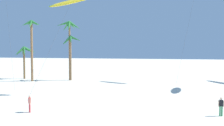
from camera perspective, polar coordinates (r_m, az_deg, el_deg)
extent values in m
cylinder|color=olive|center=(52.71, -16.12, 2.29)|extent=(0.42, 0.42, 10.89)
cone|color=#287533|center=(52.42, -15.41, 7.88)|extent=(1.97, 0.72, 1.20)
cone|color=#287533|center=(53.51, -15.52, 7.84)|extent=(1.12, 2.02, 1.10)
cone|color=#287533|center=(53.70, -16.57, 7.80)|extent=(1.86, 1.65, 1.12)
cone|color=#287533|center=(52.79, -17.11, 7.74)|extent=(1.89, 1.55, 1.33)
cone|color=#287533|center=(52.19, -16.37, 7.58)|extent=(1.02, 1.85, 1.65)
cylinder|color=brown|center=(57.41, -17.56, -0.03)|extent=(0.37, 0.37, 6.16)
cone|color=#23662D|center=(56.90, -16.60, 2.47)|extent=(2.49, 0.80, 1.66)
cone|color=#23662D|center=(57.77, -16.54, 2.61)|extent=(1.99, 2.31, 1.43)
cone|color=#23662D|center=(58.29, -17.76, 2.29)|extent=(1.90, 2.12, 1.96)
cone|color=#23662D|center=(57.87, -18.37, 2.24)|extent=(2.28, 0.72, 2.02)
cone|color=#23662D|center=(56.72, -18.41, 2.32)|extent=(1.42, 2.39, 1.86)
cone|color=#23662D|center=(56.39, -17.56, 2.24)|extent=(1.67, 2.21, 2.01)
cylinder|color=olive|center=(52.90, -8.68, 2.37)|extent=(0.35, 0.35, 10.88)
cone|color=#287533|center=(52.73, -7.62, 7.59)|extent=(2.44, 0.66, 1.78)
cone|color=#287533|center=(54.00, -8.09, 7.57)|extent=(1.03, 2.54, 1.63)
cone|color=#287533|center=(53.85, -9.37, 7.39)|extent=(2.28, 1.71, 1.93)
cone|color=#287533|center=(53.00, -10.03, 7.88)|extent=(2.55, 1.59, 1.23)
cone|color=#287533|center=(52.13, -8.83, 7.41)|extent=(1.11, 2.27, 2.11)
cylinder|color=olive|center=(52.73, -8.47, 0.89)|extent=(0.32, 0.32, 8.15)
cone|color=#23662D|center=(52.43, -7.46, 4.93)|extent=(2.23, 0.70, 1.28)
cone|color=#23662D|center=(53.51, -7.76, 5.07)|extent=(1.31, 2.26, 0.97)
cone|color=#23662D|center=(53.75, -8.51, 4.99)|extent=(1.32, 2.27, 1.09)
cone|color=#23662D|center=(52.97, -9.32, 4.53)|extent=(1.99, 0.62, 1.84)
cone|color=#23662D|center=(52.23, -9.21, 4.56)|extent=(1.53, 1.96, 1.84)
cone|color=#23662D|center=(51.82, -8.48, 4.70)|extent=(1.30, 2.14, 1.66)
cylinder|color=#4C4C51|center=(45.54, -20.54, 7.99)|extent=(3.82, 3.23, 20.26)
ellipsoid|color=yellow|center=(37.68, -8.42, 12.31)|extent=(6.09, 2.30, 2.14)
ellipsoid|color=green|center=(37.68, -8.42, 12.36)|extent=(5.97, 1.50, 1.68)
cylinder|color=#4C4C51|center=(34.98, -12.50, 2.90)|extent=(3.13, 6.13, 12.06)
cylinder|color=#4C4C51|center=(50.19, 15.15, 6.36)|extent=(3.61, 4.07, 18.07)
cylinder|color=red|center=(27.75, -16.50, -8.85)|extent=(0.14, 0.14, 0.85)
cylinder|color=red|center=(27.91, -16.55, -8.78)|extent=(0.14, 0.14, 0.85)
cube|color=red|center=(27.70, -16.55, -7.39)|extent=(0.34, 0.36, 0.55)
cylinder|color=beige|center=(27.50, -16.48, -7.55)|extent=(0.09, 0.09, 0.56)
cylinder|color=beige|center=(27.91, -16.60, -7.39)|extent=(0.09, 0.09, 0.56)
sphere|color=beige|center=(27.62, -16.56, -6.55)|extent=(0.21, 0.21, 0.21)
cylinder|color=#338E56|center=(27.13, 21.61, -9.17)|extent=(0.14, 0.14, 0.89)
cylinder|color=#338E56|center=(27.10, 21.26, -9.18)|extent=(0.14, 0.14, 0.89)
cube|color=black|center=(26.97, 21.47, -7.65)|extent=(0.31, 0.21, 0.58)
cylinder|color=beige|center=(27.02, 21.91, -7.73)|extent=(0.09, 0.09, 0.56)
cylinder|color=beige|center=(26.94, 21.02, -7.75)|extent=(0.09, 0.09, 0.56)
sphere|color=beige|center=(26.90, 21.49, -6.77)|extent=(0.21, 0.21, 0.21)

